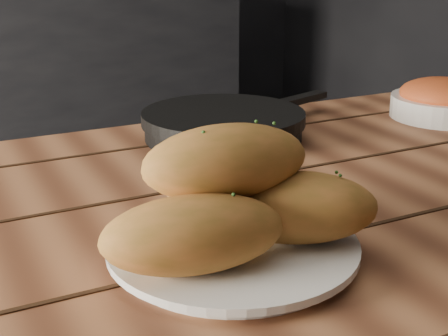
# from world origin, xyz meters

# --- Properties ---
(table) EXTENTS (1.60, 0.87, 0.75)m
(table) POSITION_xyz_m (0.59, -0.30, 0.66)
(table) COLOR #9F613B
(table) RESTS_ON ground
(plate) EXTENTS (0.26, 0.26, 0.02)m
(plate) POSITION_xyz_m (0.43, -0.40, 0.76)
(plate) COLOR white
(plate) RESTS_ON table
(bread_rolls) EXTENTS (0.30, 0.25, 0.12)m
(bread_rolls) POSITION_xyz_m (0.43, -0.40, 0.82)
(bread_rolls) COLOR #C57436
(bread_rolls) RESTS_ON plate
(skillet) EXTENTS (0.40, 0.27, 0.05)m
(skillet) POSITION_xyz_m (0.62, -0.01, 0.77)
(skillet) COLOR black
(skillet) RESTS_ON table
(bowl) EXTENTS (0.19, 0.19, 0.07)m
(bowl) POSITION_xyz_m (1.04, -0.08, 0.78)
(bowl) COLOR white
(bowl) RESTS_ON table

